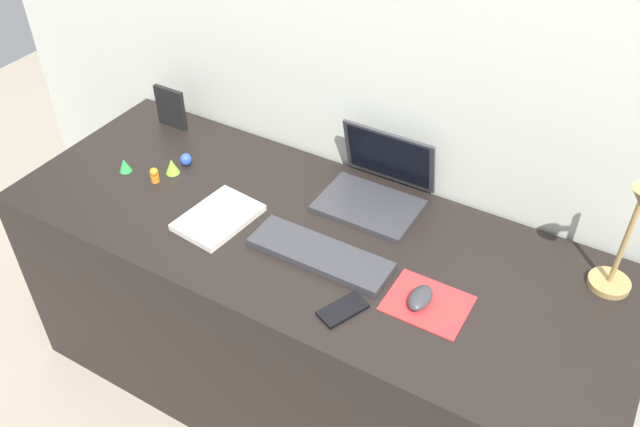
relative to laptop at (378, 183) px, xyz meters
The scene contains 15 objects.
ground_plane 0.84m from the laptop, 110.61° to the right, with size 6.00×6.00×0.00m, color gray.
back_wall 0.19m from the laptop, 123.58° to the left, with size 3.07×0.05×1.44m, color beige.
desk 0.50m from the laptop, 110.61° to the right, with size 1.87×0.71×0.74m, color black.
laptop is the anchor object (origin of this frame).
keyboard 0.32m from the laptop, 92.95° to the right, with size 0.41×0.13×0.02m, color #333338.
mousepad 0.46m from the laptop, 46.77° to the right, with size 0.21×0.17×0.00m, color red.
mouse 0.45m from the laptop, 49.18° to the right, with size 0.06×0.10×0.03m, color #333338.
cell_phone 0.49m from the laptop, 73.68° to the right, with size 0.06×0.13×0.01m, color black.
desk_lamp 0.72m from the laptop, ahead, with size 0.11×0.17×0.39m.
notebook_pad 0.49m from the laptop, 136.66° to the right, with size 0.17×0.24×0.02m, color silver.
picture_frame 0.81m from the laptop, behind, with size 0.12×0.02×0.15m, color black.
toy_figurine_orange 0.71m from the laptop, 156.31° to the right, with size 0.03×0.03×0.05m.
toy_figurine_lime 0.67m from the laptop, 160.82° to the right, with size 0.05×0.05×0.05m, color #8CDB33.
toy_figurine_green 0.82m from the laptop, 159.40° to the right, with size 0.04×0.04×0.05m, color green.
toy_figurine_blue 0.64m from the laptop, 165.30° to the right, with size 0.04×0.04×0.04m, color blue.
Camera 1 is at (0.76, -1.24, 2.01)m, focal length 37.32 mm.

